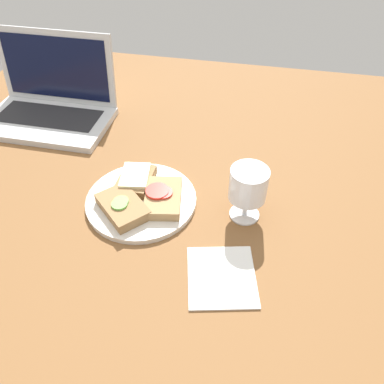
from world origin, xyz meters
The scene contains 8 objects.
wooden_table centered at (0.00, 0.00, 1.50)cm, with size 140.00×140.00×3.00cm, color brown.
plate centered at (-1.19, -6.38, 3.62)cm, with size 24.71×24.71×1.25cm, color silver.
sandwich_with_tomato centered at (3.90, -6.33, 5.52)cm, with size 9.81×13.11×2.88cm.
sandwich_with_cheese centered at (-3.79, -1.89, 5.61)cm, with size 7.47×10.11×2.91cm.
sandwich_with_cucumber centered at (-3.79, -10.90, 5.51)cm, with size 13.77×13.54×2.87cm.
wine_glass centered at (21.97, -5.54, 11.34)cm, with size 7.90×7.90×12.53cm.
laptop centered at (-37.21, 22.01, 7.48)cm, with size 35.70×24.17×22.25cm.
napkin centered at (19.52, -22.42, 3.20)cm, with size 12.61×13.71×0.40cm, color white.
Camera 1 is at (22.32, -62.73, 62.71)cm, focal length 35.00 mm.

